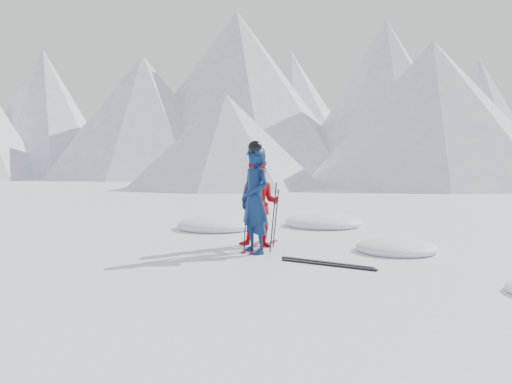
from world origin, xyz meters
The scene contains 12 objects.
ground centered at (0.00, 0.00, 0.00)m, with size 160.00×160.00×0.00m, color white.
skier_blue centered at (-1.21, -0.12, 0.99)m, with size 0.73×0.48×1.99m, color #0C204B.
skier_red centered at (-1.51, 0.53, 0.87)m, with size 0.84×0.66×1.74m, color red.
pole_blue_left centered at (-1.51, 0.03, 0.66)m, with size 0.02×0.02×1.33m, color black.
pole_blue_right centered at (-0.96, 0.13, 0.66)m, with size 0.02×0.02×1.33m, color black.
pole_red_left centered at (-1.81, 0.78, 0.58)m, with size 0.02×0.02×1.16m, color black.
pole_red_right centered at (-1.21, 0.68, 0.58)m, with size 0.02×0.02×1.16m, color black.
ski_worn_left centered at (-1.63, 0.53, 0.01)m, with size 0.09×1.70×0.03m, color black.
ski_worn_right centered at (-1.39, 0.53, 0.01)m, with size 0.09×1.70×0.03m, color black.
ski_loose_a centered at (0.32, -0.35, 0.01)m, with size 0.09×1.70×0.03m, color black.
ski_loose_b centered at (0.42, -0.50, 0.01)m, with size 0.09×1.70×0.03m, color black.
snow_lumps centered at (-1.71, 2.72, 0.00)m, with size 9.01×6.55×0.44m.
Camera 1 is at (3.92, -8.72, 1.79)m, focal length 38.00 mm.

